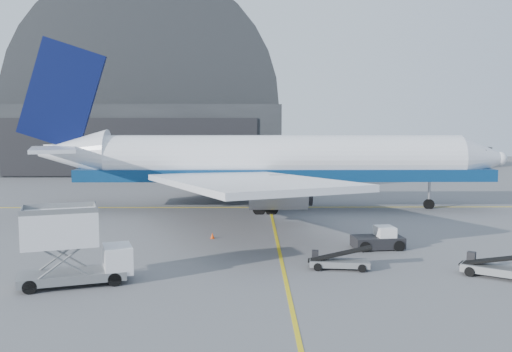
{
  "coord_description": "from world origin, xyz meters",
  "views": [
    {
      "loc": [
        -2.17,
        -42.24,
        10.03
      ],
      "look_at": [
        -1.63,
        10.32,
        4.5
      ],
      "focal_mm": 40.0,
      "sensor_mm": 36.0,
      "label": 1
    }
  ],
  "objects_px": {
    "pushback_tug": "(379,240)",
    "belt_loader_b": "(499,269)",
    "airliner": "(264,161)",
    "catering_truck": "(71,248)",
    "belt_loader_a": "(339,262)"
  },
  "relations": [
    {
      "from": "catering_truck",
      "to": "pushback_tug",
      "type": "xyz_separation_m",
      "value": [
        20.47,
        9.19,
        -1.62
      ]
    },
    {
      "from": "catering_truck",
      "to": "pushback_tug",
      "type": "distance_m",
      "value": 22.49
    },
    {
      "from": "belt_loader_a",
      "to": "belt_loader_b",
      "type": "height_order",
      "value": "belt_loader_b"
    },
    {
      "from": "airliner",
      "to": "belt_loader_b",
      "type": "height_order",
      "value": "airliner"
    },
    {
      "from": "belt_loader_a",
      "to": "airliner",
      "type": "bearing_deg",
      "value": 106.91
    },
    {
      "from": "pushback_tug",
      "to": "belt_loader_b",
      "type": "relative_size",
      "value": 0.86
    },
    {
      "from": "catering_truck",
      "to": "belt_loader_b",
      "type": "xyz_separation_m",
      "value": [
        26.2,
        1.29,
        -1.7
      ]
    },
    {
      "from": "catering_truck",
      "to": "belt_loader_b",
      "type": "bearing_deg",
      "value": -15.4
    },
    {
      "from": "catering_truck",
      "to": "belt_loader_a",
      "type": "bearing_deg",
      "value": -6.65
    },
    {
      "from": "pushback_tug",
      "to": "belt_loader_a",
      "type": "distance_m",
      "value": 7.04
    },
    {
      "from": "pushback_tug",
      "to": "belt_loader_a",
      "type": "bearing_deg",
      "value": -131.19
    },
    {
      "from": "pushback_tug",
      "to": "belt_loader_b",
      "type": "bearing_deg",
      "value": -60.86
    },
    {
      "from": "belt_loader_a",
      "to": "belt_loader_b",
      "type": "xyz_separation_m",
      "value": [
        9.71,
        -2.09,
        0.08
      ]
    },
    {
      "from": "pushback_tug",
      "to": "belt_loader_b",
      "type": "xyz_separation_m",
      "value": [
        5.74,
        -7.9,
        -0.08
      ]
    },
    {
      "from": "airliner",
      "to": "belt_loader_b",
      "type": "relative_size",
      "value": 11.38
    }
  ]
}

